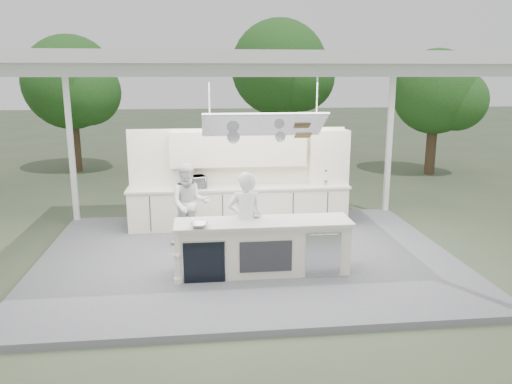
{
  "coord_description": "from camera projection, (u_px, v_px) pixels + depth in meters",
  "views": [
    {
      "loc": [
        -0.87,
        -9.21,
        3.57
      ],
      "look_at": [
        0.22,
        0.4,
        1.28
      ],
      "focal_mm": 35.0,
      "sensor_mm": 36.0,
      "label": 1
    }
  ],
  "objects": [
    {
      "name": "stage_deck",
      "position": [
        247.0,
        257.0,
        9.81
      ],
      "size": [
        8.0,
        6.0,
        0.12
      ],
      "primitive_type": "cube",
      "color": "slate",
      "rests_on": "ground"
    },
    {
      "name": "ground",
      "position": [
        247.0,
        260.0,
        9.83
      ],
      "size": [
        90.0,
        90.0,
        0.0
      ],
      "primitive_type": "plane",
      "color": "#475138",
      "rests_on": "ground"
    },
    {
      "name": "demo_island",
      "position": [
        262.0,
        247.0,
        8.83
      ],
      "size": [
        3.1,
        0.79,
        0.95
      ],
      "color": "white",
      "rests_on": "stage_deck"
    },
    {
      "name": "back_counter",
      "position": [
        239.0,
        206.0,
        11.53
      ],
      "size": [
        5.08,
        0.72,
        0.95
      ],
      "color": "white",
      "rests_on": "stage_deck"
    },
    {
      "name": "sous_chef",
      "position": [
        189.0,
        204.0,
        10.24
      ],
      "size": [
        0.87,
        0.69,
        1.7
      ],
      "primitive_type": "imported",
      "rotation": [
        0.0,
        0.0,
        0.06
      ],
      "color": "silver",
      "rests_on": "stage_deck"
    },
    {
      "name": "bowl_small",
      "position": [
        254.0,
        215.0,
        8.95
      ],
      "size": [
        0.28,
        0.28,
        0.07
      ],
      "primitive_type": "imported",
      "rotation": [
        0.0,
        0.0,
        -0.35
      ],
      "color": "#B5B8BD",
      "rests_on": "demo_island"
    },
    {
      "name": "head_chef",
      "position": [
        246.0,
        221.0,
        8.9
      ],
      "size": [
        0.68,
        0.47,
        1.8
      ],
      "primitive_type": "imported",
      "rotation": [
        0.0,
        0.0,
        3.2
      ],
      "color": "white",
      "rests_on": "stage_deck"
    },
    {
      "name": "bowl_large",
      "position": [
        199.0,
        225.0,
        8.36
      ],
      "size": [
        0.33,
        0.33,
        0.07
      ],
      "primitive_type": "imported",
      "rotation": [
        0.0,
        0.0,
        -0.14
      ],
      "color": "#B4B6BC",
      "rests_on": "demo_island"
    },
    {
      "name": "tree_cluster",
      "position": [
        217.0,
        82.0,
        18.5
      ],
      "size": [
        19.55,
        9.4,
        5.85
      ],
      "color": "#433521",
      "rests_on": "ground"
    },
    {
      "name": "back_wall_unit",
      "position": [
        257.0,
        163.0,
        11.56
      ],
      "size": [
        5.05,
        0.48,
        2.25
      ],
      "color": "white",
      "rests_on": "stage_deck"
    },
    {
      "name": "toaster_oven",
      "position": [
        194.0,
        182.0,
        11.19
      ],
      "size": [
        0.59,
        0.49,
        0.28
      ],
      "primitive_type": "imported",
      "rotation": [
        0.0,
        0.0,
        0.34
      ],
      "color": "#B1B4B8",
      "rests_on": "back_counter"
    },
    {
      "name": "tent",
      "position": [
        247.0,
        66.0,
        8.96
      ],
      "size": [
        8.2,
        6.2,
        3.86
      ],
      "color": "white",
      "rests_on": "ground"
    }
  ]
}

